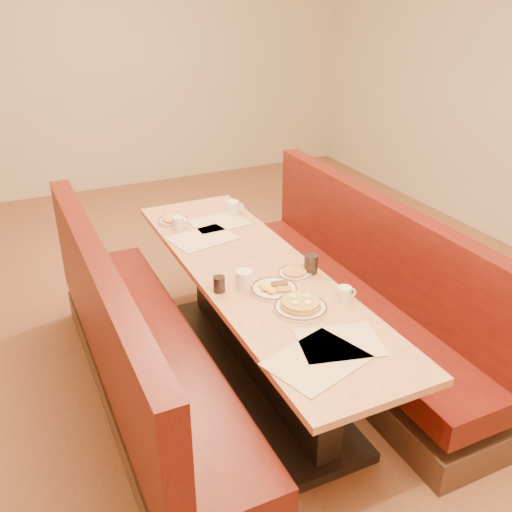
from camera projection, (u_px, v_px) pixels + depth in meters
name	position (u px, v px, depth m)	size (l,w,h in m)	color
ground	(256.00, 375.00, 3.65)	(8.00, 8.00, 0.00)	#9E6647
room_envelope	(256.00, 59.00, 2.79)	(6.04, 8.04, 2.82)	beige
diner_table	(256.00, 326.00, 3.48)	(0.70, 2.50, 0.75)	black
booth_left	(139.00, 358.00, 3.21)	(0.55, 2.50, 1.05)	#4C3326
booth_right	(356.00, 301.00, 3.77)	(0.55, 2.50, 1.05)	#4C3326
placemat_near_left	(317.00, 360.00, 2.55)	(0.43, 0.32, 0.00)	beige
placemat_near_right	(340.00, 342.00, 2.67)	(0.38, 0.29, 0.00)	beige
placemat_far_left	(202.00, 238.00, 3.73)	(0.40, 0.30, 0.00)	beige
placemat_far_right	(219.00, 222.00, 3.97)	(0.38, 0.28, 0.00)	beige
pancake_plate	(300.00, 306.00, 2.93)	(0.28, 0.28, 0.06)	white
eggs_plate	(274.00, 289.00, 3.10)	(0.26, 0.26, 0.05)	white
extra_plate_mid	(294.00, 273.00, 3.27)	(0.20, 0.20, 0.04)	white
extra_plate_far	(173.00, 220.00, 3.97)	(0.22, 0.22, 0.04)	white
coffee_mug_a	(345.00, 294.00, 3.00)	(0.11, 0.07, 0.08)	white
coffee_mug_b	(245.00, 279.00, 3.13)	(0.13, 0.09, 0.10)	white
coffee_mug_c	(233.00, 207.00, 4.09)	(0.13, 0.09, 0.10)	white
coffee_mug_d	(179.00, 223.00, 3.85)	(0.11, 0.08, 0.09)	white
soda_tumbler_near	(219.00, 284.00, 3.09)	(0.07, 0.07, 0.09)	black
soda_tumbler_mid	(311.00, 264.00, 3.28)	(0.08, 0.08, 0.11)	black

